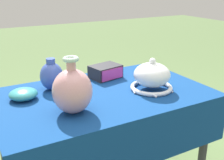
{
  "coord_description": "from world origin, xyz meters",
  "views": [
    {
      "loc": [
        -0.6,
        -1.18,
        1.25
      ],
      "look_at": [
        0.02,
        -0.07,
        0.8
      ],
      "focal_mm": 45.0,
      "sensor_mm": 36.0,
      "label": 1
    }
  ],
  "objects_px": {
    "jar_round_cobalt": "(52,76)",
    "vase_dome_bell": "(152,77)",
    "vase_tall_bulbous": "(72,90)",
    "mosaic_tile_box": "(106,72)",
    "bowl_shallow_teal": "(23,94)"
  },
  "relations": [
    {
      "from": "mosaic_tile_box",
      "to": "bowl_shallow_teal",
      "type": "relative_size",
      "value": 1.41
    },
    {
      "from": "vase_dome_bell",
      "to": "jar_round_cobalt",
      "type": "relative_size",
      "value": 1.39
    },
    {
      "from": "jar_round_cobalt",
      "to": "vase_dome_bell",
      "type": "bearing_deg",
      "value": -28.96
    },
    {
      "from": "vase_tall_bulbous",
      "to": "vase_dome_bell",
      "type": "relative_size",
      "value": 1.06
    },
    {
      "from": "vase_dome_bell",
      "to": "mosaic_tile_box",
      "type": "xyz_separation_m",
      "value": [
        -0.12,
        0.28,
        -0.03
      ]
    },
    {
      "from": "vase_dome_bell",
      "to": "mosaic_tile_box",
      "type": "bearing_deg",
      "value": 113.53
    },
    {
      "from": "bowl_shallow_teal",
      "to": "jar_round_cobalt",
      "type": "bearing_deg",
      "value": 19.6
    },
    {
      "from": "vase_dome_bell",
      "to": "bowl_shallow_teal",
      "type": "distance_m",
      "value": 0.64
    },
    {
      "from": "vase_dome_bell",
      "to": "jar_round_cobalt",
      "type": "bearing_deg",
      "value": 151.04
    },
    {
      "from": "vase_dome_bell",
      "to": "mosaic_tile_box",
      "type": "distance_m",
      "value": 0.31
    },
    {
      "from": "mosaic_tile_box",
      "to": "vase_dome_bell",
      "type": "bearing_deg",
      "value": -77.41
    },
    {
      "from": "mosaic_tile_box",
      "to": "bowl_shallow_teal",
      "type": "bearing_deg",
      "value": 179.18
    },
    {
      "from": "vase_dome_bell",
      "to": "mosaic_tile_box",
      "type": "height_order",
      "value": "vase_dome_bell"
    },
    {
      "from": "vase_dome_bell",
      "to": "vase_tall_bulbous",
      "type": "bearing_deg",
      "value": -173.38
    },
    {
      "from": "vase_tall_bulbous",
      "to": "jar_round_cobalt",
      "type": "relative_size",
      "value": 1.48
    }
  ]
}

